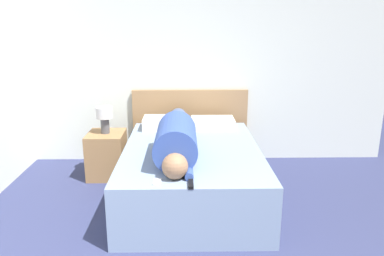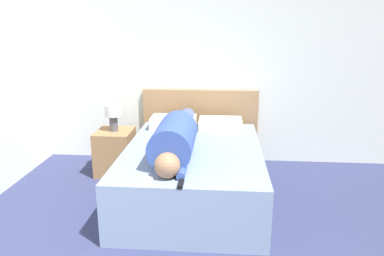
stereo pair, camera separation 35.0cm
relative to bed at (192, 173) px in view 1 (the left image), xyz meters
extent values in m
cube|color=silver|center=(-0.05, 1.20, 1.03)|extent=(5.22, 0.06, 2.60)
cube|color=#7589A8|center=(0.00, 0.00, 0.00)|extent=(1.36, 1.97, 0.54)
cube|color=#A37A51|center=(0.00, 1.13, 0.20)|extent=(1.48, 0.04, 0.94)
cube|color=olive|center=(-0.99, 0.60, -0.01)|extent=(0.42, 0.47, 0.53)
cylinder|color=#4C4C51|center=(-0.99, 0.60, 0.35)|extent=(0.10, 0.10, 0.18)
cylinder|color=silver|center=(-0.99, 0.60, 0.50)|extent=(0.19, 0.19, 0.13)
sphere|color=#936B4C|center=(-0.15, -0.78, 0.38)|extent=(0.21, 0.21, 0.21)
cylinder|color=#334C99|center=(-0.15, -0.34, 0.46)|extent=(0.38, 0.75, 0.38)
cylinder|color=#47567A|center=(-0.15, 0.49, 0.37)|extent=(0.20, 0.90, 0.20)
cylinder|color=#334C99|center=(-0.04, -0.73, 0.31)|extent=(0.07, 0.22, 0.07)
cube|color=silver|center=(-0.30, 0.74, 0.34)|extent=(0.53, 0.34, 0.13)
cube|color=silver|center=(0.27, 0.74, 0.33)|extent=(0.51, 0.34, 0.12)
cube|color=black|center=(-0.02, -0.91, 0.28)|extent=(0.04, 0.15, 0.02)
cube|color=#B2B7BC|center=(-0.29, -0.85, 0.28)|extent=(0.06, 0.13, 0.01)
camera|label=1|loc=(-0.07, -3.59, 1.48)|focal=35.00mm
camera|label=2|loc=(0.28, -3.58, 1.48)|focal=35.00mm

